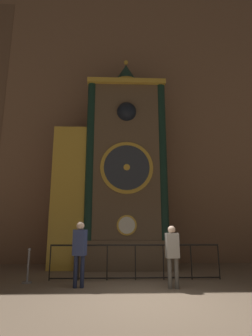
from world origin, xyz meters
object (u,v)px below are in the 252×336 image
visitor_near (80,247)px  clock_tower (116,173)px  visitor_far (172,250)px  stanchion_post (28,272)px

visitor_near → clock_tower: bearing=89.2°
clock_tower → visitor_far: bearing=-65.6°
clock_tower → visitor_far: 4.62m
clock_tower → visitor_far: size_ratio=5.63×
visitor_near → stanchion_post: (-1.55, 0.67, -0.72)m
visitor_near → stanchion_post: bearing=172.8°
visitor_near → stanchion_post: visitor_near is taller
visitor_far → stanchion_post: visitor_far is taller
clock_tower → visitor_near: (-0.96, -3.17, -2.68)m
clock_tower → visitor_near: clock_tower is taller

